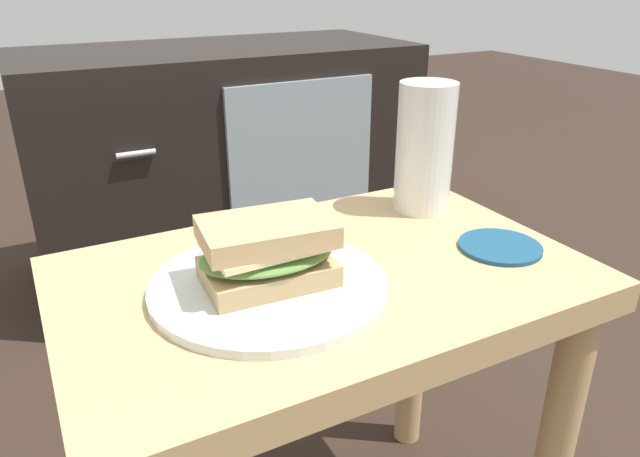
% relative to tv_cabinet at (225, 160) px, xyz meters
% --- Properties ---
extents(side_table, '(0.56, 0.36, 0.46)m').
position_rel_tv_cabinet_xyz_m(side_table, '(-0.21, -0.95, 0.08)').
color(side_table, tan).
rests_on(side_table, ground).
extents(tv_cabinet, '(0.96, 0.46, 0.58)m').
position_rel_tv_cabinet_xyz_m(tv_cabinet, '(0.00, 0.00, 0.00)').
color(tv_cabinet, black).
rests_on(tv_cabinet, ground).
extents(plate, '(0.24, 0.24, 0.01)m').
position_rel_tv_cabinet_xyz_m(plate, '(-0.28, -0.96, 0.17)').
color(plate, silver).
rests_on(plate, side_table).
extents(sandwich_front, '(0.14, 0.10, 0.07)m').
position_rel_tv_cabinet_xyz_m(sandwich_front, '(-0.28, -0.96, 0.21)').
color(sandwich_front, tan).
rests_on(sandwich_front, plate).
extents(beer_glass, '(0.07, 0.07, 0.17)m').
position_rel_tv_cabinet_xyz_m(beer_glass, '(-0.01, -0.85, 0.25)').
color(beer_glass, silver).
rests_on(beer_glass, side_table).
extents(coaster, '(0.10, 0.10, 0.01)m').
position_rel_tv_cabinet_xyz_m(coaster, '(-0.01, -1.00, 0.17)').
color(coaster, navy).
rests_on(coaster, side_table).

